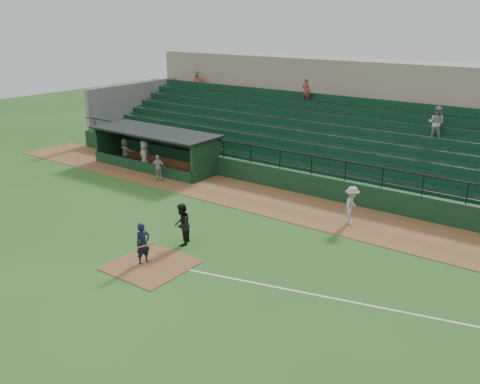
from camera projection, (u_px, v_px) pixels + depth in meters
The scene contains 12 objects.
ground at pixel (168, 256), 21.16m from camera, with size 90.00×90.00×0.00m, color #27541B.
warning_track at pixel (273, 202), 27.27m from camera, with size 40.00×4.00×0.03m, color brown.
home_plate_dirt at pixel (151, 265), 20.39m from camera, with size 3.00×3.00×0.03m, color brown.
foul_line at pixel (363, 304), 17.62m from camera, with size 18.00×0.09×0.01m, color white.
stadium_structure at pixel (345, 132), 32.99m from camera, with size 38.00×13.08×6.40m.
dugout at pixel (160, 146), 33.46m from camera, with size 8.90×3.20×2.42m.
batter_at_plate at pixel (143, 244), 20.30m from camera, with size 1.06×0.71×1.69m.
umpire at pixel (182, 224), 21.96m from camera, with size 0.90×0.70×1.85m, color black.
runner at pixel (352, 205), 24.11m from camera, with size 1.18×0.68×1.83m, color #A9A49E.
dugout_player_a at pixel (158, 168), 30.55m from camera, with size 0.92×0.38×1.57m, color #AAA49F.
dugout_player_b at pixel (145, 156), 32.48m from camera, with size 0.94×0.61×1.93m, color gray.
dugout_player_c at pixel (126, 151), 34.03m from camera, with size 1.59×0.51×1.72m, color gray.
Camera 1 is at (13.65, -13.75, 9.37)m, focal length 38.56 mm.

